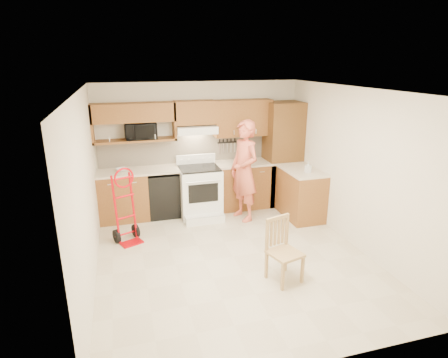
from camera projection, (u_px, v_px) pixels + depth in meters
name	position (u px, v px, depth m)	size (l,w,h in m)	color
floor	(233.00, 257.00, 5.73)	(4.00, 4.50, 0.02)	#C5B798
ceiling	(234.00, 89.00, 4.96)	(4.00, 4.50, 0.02)	white
wall_back	(200.00, 146.00, 7.42)	(4.00, 0.02, 2.50)	beige
wall_front	(310.00, 255.00, 3.27)	(4.00, 0.02, 2.50)	beige
wall_left	(85.00, 192.00, 4.82)	(0.02, 4.50, 2.50)	beige
wall_right	(355.00, 169.00, 5.87)	(0.02, 4.50, 2.50)	beige
backsplash	(200.00, 149.00, 7.41)	(3.92, 0.03, 0.55)	beige
lower_cab_left	(123.00, 196.00, 6.97)	(0.90, 0.60, 0.90)	brown
dishwasher	(164.00, 194.00, 7.17)	(0.60, 0.60, 0.85)	black
lower_cab_right	(244.00, 185.00, 7.59)	(1.14, 0.60, 0.90)	brown
countertop_left	(138.00, 171.00, 6.91)	(1.50, 0.63, 0.04)	beige
countertop_right	(244.00, 163.00, 7.45)	(1.14, 0.63, 0.04)	beige
cab_return_right	(301.00, 194.00, 7.08)	(0.60, 1.00, 0.90)	brown
countertop_return	(302.00, 170.00, 6.94)	(0.63, 1.00, 0.04)	beige
pantry_tall	(282.00, 154.00, 7.62)	(0.70, 0.60, 2.10)	brown
upper_cab_left	(133.00, 112.00, 6.71)	(1.50, 0.33, 0.34)	brown
upper_shelf_mw	(135.00, 140.00, 6.86)	(1.50, 0.33, 0.04)	brown
upper_cab_center	(195.00, 112.00, 7.01)	(0.76, 0.33, 0.44)	brown
upper_cab_right	(243.00, 118.00, 7.30)	(1.14, 0.33, 0.70)	brown
range_hood	(196.00, 129.00, 7.05)	(0.76, 0.46, 0.14)	white
knife_strip	(227.00, 145.00, 7.51)	(0.40, 0.05, 0.29)	black
microwave	(140.00, 131.00, 6.84)	(0.56, 0.38, 0.31)	black
range	(200.00, 188.00, 7.06)	(0.77, 1.01, 1.13)	white
person	(244.00, 171.00, 6.84)	(0.68, 0.45, 1.88)	#CE5B43
hand_truck	(127.00, 210.00, 6.03)	(0.45, 0.41, 1.15)	red
dining_chair	(285.00, 251.00, 4.99)	(0.40, 0.43, 0.88)	tan
soap_bottle	(308.00, 167.00, 6.71)	(0.09, 0.09, 0.20)	white
bowl	(122.00, 170.00, 6.82)	(0.21, 0.21, 0.05)	white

